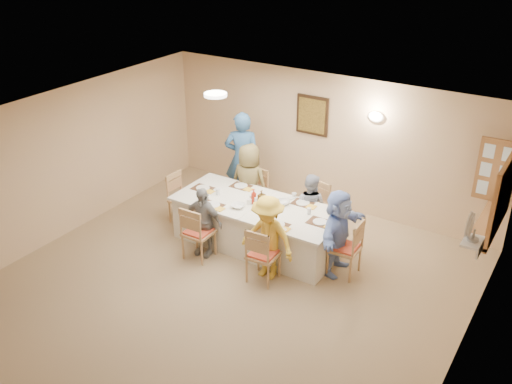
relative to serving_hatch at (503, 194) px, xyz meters
The scene contains 49 objects.
ground 4.28m from the serving_hatch, 143.22° to the right, with size 7.00×7.00×0.00m, color #947650.
room_walls 4.01m from the serving_hatch, 143.22° to the right, with size 7.00×7.00×7.00m.
wall_picture 3.67m from the serving_hatch, 163.15° to the left, with size 0.62×0.05×0.72m.
wall_sconce 2.56m from the serving_hatch, 155.76° to the left, with size 0.26×0.09×0.18m, color white.
ceiling_light 4.41m from the serving_hatch, 167.93° to the right, with size 0.36×0.36×0.05m, color white.
serving_hatch is the anchor object (origin of this frame).
hatch_sill 0.54m from the serving_hatch, behind, with size 0.30×1.50×0.05m, color #9A6838.
shutter_door 0.80m from the serving_hatch, 108.89° to the left, with size 0.55×0.04×1.00m, color #9A6838.
fan_shelf 1.36m from the serving_hatch, 93.39° to the right, with size 0.22×0.36×0.03m, color white.
desk_fan 1.36m from the serving_hatch, 94.66° to the right, with size 0.30×0.30×0.28m, color #A5A5A8, non-canonical shape.
dining_table 3.74m from the serving_hatch, 165.85° to the right, with size 2.79×1.18×0.76m, color silver.
chair_back_left 4.19m from the serving_hatch, behind, with size 0.43×0.43×0.90m, color tan, non-canonical shape.
chair_back_right 3.04m from the serving_hatch, behind, with size 0.45×0.45×0.93m, color tan, non-canonical shape.
chair_front_left 4.51m from the serving_hatch, 157.62° to the right, with size 0.45×0.45×0.93m, color tan, non-canonical shape.
chair_front_right 3.47m from the serving_hatch, 149.69° to the right, with size 0.44×0.44×0.92m, color tan, non-canonical shape.
chair_left_end 5.19m from the serving_hatch, behind, with size 0.43×0.43×0.90m, color tan, non-canonical shape.
chair_right_end 2.34m from the serving_hatch, 155.46° to the right, with size 0.45×0.45×0.94m, color tan, non-canonical shape.
diner_back_left 4.14m from the serving_hatch, behind, with size 0.74×0.51×1.44m, color brown.
diner_back_right 3.01m from the serving_hatch, behind, with size 0.60×0.48×1.17m, color #979CB1.
diner_front_left 4.44m from the serving_hatch, 159.08° to the right, with size 0.71×0.34×1.18m, color gray.
diner_front_right 3.36m from the serving_hatch, 151.52° to the right, with size 0.88×0.52×1.34m, color yellow.
diner_right_end 2.36m from the serving_hatch, 156.86° to the right, with size 0.41×1.27×1.37m, color #93B3FB.
caregiver 4.56m from the serving_hatch, behind, with size 0.78×0.67×1.81m, color #35639B.
placemat_fl 4.32m from the serving_hatch, 162.35° to the right, with size 0.36×0.27×0.01m, color #472B19.
plate_fl 4.32m from the serving_hatch, 162.35° to the right, with size 0.26×0.26×0.02m, color white.
napkin_fl 4.17m from the serving_hatch, 160.92° to the right, with size 0.14×0.14×0.01m, color gold.
placemat_fr 3.22m from the serving_hatch, 155.69° to the right, with size 0.37×0.27×0.01m, color #472B19.
plate_fr 3.22m from the serving_hatch, 155.69° to the right, with size 0.25×0.25×0.02m, color white.
napkin_fr 3.09m from the serving_hatch, 153.40° to the right, with size 0.13×0.13×0.01m, color gold.
placemat_bl 4.15m from the serving_hatch, behind, with size 0.35×0.26×0.01m, color #472B19.
plate_bl 4.15m from the serving_hatch, behind, with size 0.23×0.23×0.01m, color white.
napkin_bl 3.98m from the serving_hatch, behind, with size 0.14×0.14×0.01m, color gold.
placemat_br 2.99m from the serving_hatch, behind, with size 0.34×0.25×0.01m, color #472B19.
plate_br 2.99m from the serving_hatch, behind, with size 0.22×0.22×0.01m, color white.
napkin_br 2.82m from the serving_hatch, 169.39° to the right, with size 0.15×0.15×0.01m, color gold.
placemat_le 4.70m from the serving_hatch, 169.17° to the right, with size 0.36×0.27×0.01m, color #472B19.
plate_le 4.70m from the serving_hatch, 169.17° to the right, with size 0.23×0.23×0.01m, color white.
napkin_le 4.54m from the serving_hatch, 168.11° to the right, with size 0.14×0.14×0.01m, color gold.
placemat_re 2.60m from the serving_hatch, 159.56° to the right, with size 0.38×0.28×0.01m, color #472B19.
plate_re 2.60m from the serving_hatch, 159.56° to the right, with size 0.22×0.22×0.01m, color white.
napkin_re 2.46m from the serving_hatch, 156.89° to the right, with size 0.14×0.14×0.01m, color gold.
teacup_a 4.47m from the serving_hatch, 164.59° to the right, with size 0.13×0.13×0.08m, color white.
teacup_b 3.18m from the serving_hatch, behind, with size 0.08×0.08×0.08m, color white.
bowl_a 3.91m from the serving_hatch, 162.97° to the right, with size 0.26×0.26×0.05m, color white.
bowl_b 3.26m from the serving_hatch, 168.38° to the right, with size 0.28×0.28×0.07m, color white.
condiment_ketchup 3.69m from the serving_hatch, 166.16° to the right, with size 0.13×0.13×0.25m, color #B3240F.
condiment_brown 3.58m from the serving_hatch, 167.16° to the right, with size 0.10×0.10×0.22m, color #543B16.
condiment_malt 3.53m from the serving_hatch, 165.41° to the right, with size 0.14×0.14×0.15m, color #543B16.
drinking_glass 3.77m from the serving_hatch, 167.17° to the right, with size 0.07×0.07×0.10m, color silver.
Camera 1 is at (4.06, -5.38, 5.00)m, focal length 40.00 mm.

